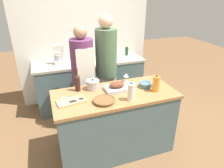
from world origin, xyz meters
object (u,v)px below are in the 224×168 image
(cutting_board, at_px, (71,101))
(condiment_bottle_tall, at_px, (127,51))
(mixing_bowl, at_px, (145,84))
(condiment_bottle_short, at_px, (87,57))
(stand_mixer, at_px, (59,56))
(knife_paring, at_px, (68,98))
(knife_chef, at_px, (68,102))
(wicker_basket, at_px, (104,100))
(stock_pot, at_px, (93,85))
(juice_jug, at_px, (156,84))
(person_cook_guest, at_px, (106,66))
(knife_bread, at_px, (78,99))
(milk_jug, at_px, (131,92))
(person_cook_aproned, at_px, (83,75))
(wine_bottle_green, at_px, (77,82))
(wine_glass_right, at_px, (126,75))
(roasting_pan, at_px, (117,87))

(cutting_board, distance_m, condiment_bottle_tall, 2.01)
(mixing_bowl, xyz_separation_m, condiment_bottle_short, (-0.49, 1.37, 0.03))
(cutting_board, height_order, stand_mixer, stand_mixer)
(knife_paring, bearing_deg, knife_chef, -96.87)
(wicker_basket, relative_size, stock_pot, 1.53)
(juice_jug, bearing_deg, person_cook_guest, 116.39)
(wicker_basket, bearing_deg, knife_bread, 154.71)
(wicker_basket, xyz_separation_m, milk_jug, (0.31, -0.06, 0.09))
(mixing_bowl, height_order, milk_jug, milk_jug)
(person_cook_aproned, relative_size, person_cook_guest, 0.93)
(mixing_bowl, distance_m, knife_bread, 0.93)
(wine_bottle_green, xyz_separation_m, wine_glass_right, (0.70, 0.05, -0.03))
(wine_bottle_green, height_order, condiment_bottle_tall, wine_bottle_green)
(wicker_basket, bearing_deg, mixing_bowl, 16.71)
(mixing_bowl, relative_size, wine_glass_right, 1.37)
(roasting_pan, distance_m, wicker_basket, 0.34)
(milk_jug, height_order, person_cook_aproned, person_cook_aproned)
(wine_glass_right, xyz_separation_m, stand_mixer, (-0.80, 1.10, 0.04))
(milk_jug, xyz_separation_m, knife_paring, (-0.71, 0.30, -0.10))
(mixing_bowl, relative_size, person_cook_guest, 0.10)
(wine_glass_right, bearing_deg, wine_bottle_green, -175.59)
(mixing_bowl, bearing_deg, juice_jug, -65.58)
(knife_chef, height_order, stand_mixer, stand_mixer)
(knife_paring, relative_size, knife_bread, 0.98)
(wine_glass_right, relative_size, stand_mixer, 0.37)
(knife_bread, xyz_separation_m, stand_mixer, (-0.05, 1.41, 0.12))
(knife_chef, distance_m, person_cook_guest, 1.05)
(stock_pot, relative_size, wine_glass_right, 1.37)
(stock_pot, relative_size, person_cook_aproned, 0.11)
(mixing_bowl, xyz_separation_m, wine_glass_right, (-0.18, 0.25, 0.06))
(juice_jug, height_order, knife_bread, juice_jug)
(stock_pot, xyz_separation_m, wine_glass_right, (0.50, 0.07, 0.03))
(wicker_basket, relative_size, person_cook_aproned, 0.16)
(cutting_board, relative_size, knife_chef, 1.61)
(mixing_bowl, height_order, person_cook_guest, person_cook_guest)
(wine_bottle_green, bearing_deg, knife_paring, -136.31)
(condiment_bottle_tall, bearing_deg, wine_bottle_green, -134.71)
(wine_bottle_green, bearing_deg, person_cook_guest, 40.79)
(roasting_pan, relative_size, wine_bottle_green, 1.00)
(mixing_bowl, relative_size, knife_paring, 1.19)
(person_cook_guest, bearing_deg, roasting_pan, -106.07)
(stand_mixer, relative_size, condiment_bottle_tall, 1.99)
(condiment_bottle_tall, distance_m, condiment_bottle_short, 0.83)
(cutting_board, distance_m, wine_glass_right, 0.89)
(wine_bottle_green, height_order, knife_bread, wine_bottle_green)
(stock_pot, height_order, mixing_bowl, stock_pot)
(mixing_bowl, bearing_deg, knife_chef, -174.58)
(person_cook_guest, bearing_deg, condiment_bottle_tall, 37.77)
(wine_bottle_green, distance_m, knife_chef, 0.36)
(roasting_pan, distance_m, stand_mixer, 1.44)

